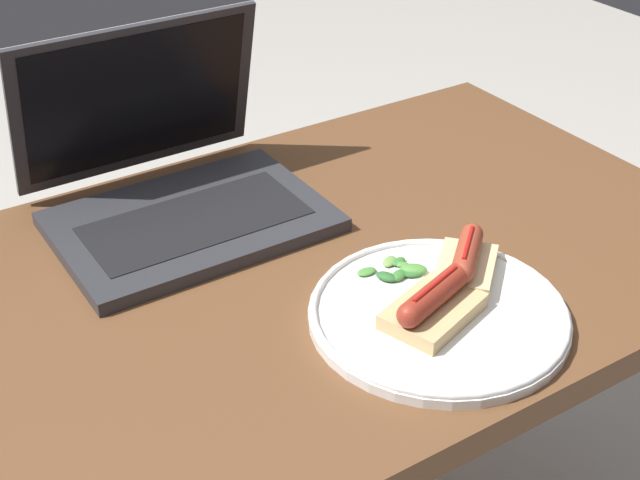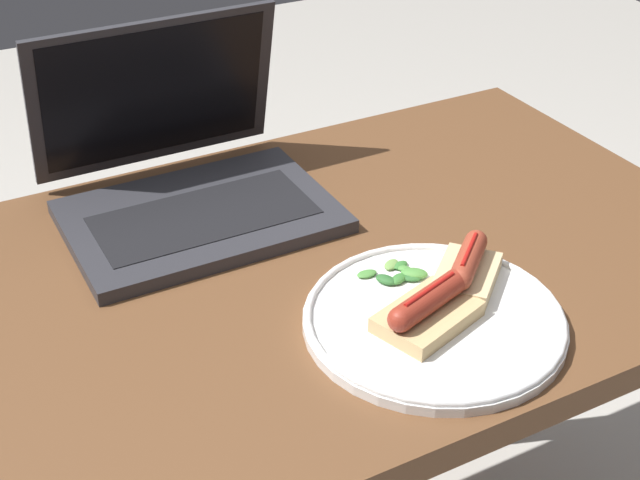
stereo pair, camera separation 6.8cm
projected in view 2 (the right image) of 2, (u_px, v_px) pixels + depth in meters
desk at (267, 339)px, 1.10m from camera, size 1.18×0.65×0.74m
laptop at (187, 180)px, 1.15m from camera, size 0.34×0.29×0.23m
plate at (434, 319)px, 0.96m from camera, size 0.29×0.29×0.02m
sausage_toast_left at (428, 309)px, 0.94m from camera, size 0.13×0.10×0.05m
sausage_toast_middle at (467, 269)px, 1.00m from camera, size 0.11×0.11×0.05m
salad_pile at (400, 274)px, 1.02m from camera, size 0.08×0.06×0.01m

